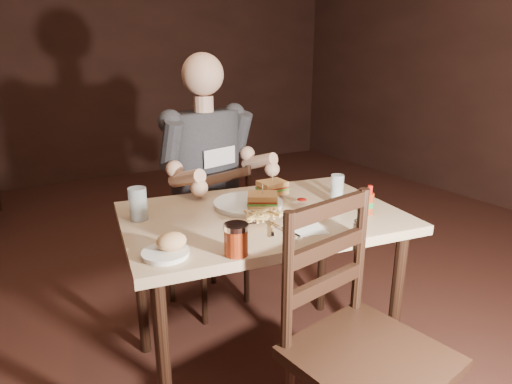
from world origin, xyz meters
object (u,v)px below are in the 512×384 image
chair_near (370,357)px  dinner_plate (248,205)px  glass_right (337,189)px  diner (210,151)px  chair_far (207,237)px  side_plate (166,254)px  main_table (262,232)px  glass_left (138,204)px  hot_sauce (369,200)px  syrup_dispenser (236,240)px

chair_near → dinner_plate: bearing=82.6°
glass_right → diner: bearing=117.2°
dinner_plate → chair_near: bearing=-88.5°
chair_far → diner: size_ratio=0.85×
side_plate → chair_far: bearing=58.1°
main_table → side_plate: size_ratio=8.07×
glass_left → chair_far: bearing=41.8°
main_table → glass_right: bearing=-9.9°
chair_near → dinner_plate: 0.81m
main_table → hot_sauce: hot_sauce is taller
chair_near → syrup_dispenser: 0.57m
main_table → chair_far: (0.02, 0.63, -0.26)m
main_table → glass_right: size_ratio=9.40×
glass_left → side_plate: (-0.02, -0.38, -0.06)m
syrup_dispenser → dinner_plate: bearing=64.3°
hot_sauce → chair_near: bearing=-131.6°
glass_left → hot_sauce: bearing=-26.7°
glass_left → side_plate: size_ratio=0.87×
glass_left → hot_sauce: (0.85, -0.43, -0.00)m
chair_far → hot_sauce: bearing=98.7°
main_table → dinner_plate: bearing=95.0°
glass_left → syrup_dispenser: 0.52m
main_table → diner: size_ratio=1.26×
chair_far → glass_right: glass_right is taller
dinner_plate → glass_right: 0.40m
glass_left → glass_right: (0.83, -0.25, -0.00)m
glass_right → chair_near: bearing=-120.3°
diner → side_plate: bearing=-138.3°
chair_near → hot_sauce: bearing=39.5°
chair_near → glass_right: 0.77m
glass_left → syrup_dispenser: glass_left is taller
chair_far → side_plate: size_ratio=5.44×
main_table → syrup_dispenser: size_ratio=11.49×
diner → chair_near: bearing=-104.9°
syrup_dispenser → glass_right: bearing=28.8°
main_table → hot_sauce: size_ratio=9.91×
diner → side_plate: 0.94m
chair_far → glass_right: bearing=102.2°
diner → glass_left: (-0.50, -0.39, -0.09)m
main_table → syrup_dispenser: 0.43m
main_table → dinner_plate: size_ratio=4.20×
diner → hot_sauce: bearing=-80.7°
dinner_plate → glass_left: 0.47m
glass_right → syrup_dispenser: size_ratio=1.22×
main_table → syrup_dispenser: (-0.28, -0.30, 0.14)m
main_table → glass_left: 0.53m
chair_far → glass_left: glass_left is taller
syrup_dispenser → side_plate: (-0.21, 0.11, -0.05)m
diner → glass_right: size_ratio=7.45×
main_table → glass_left: (-0.47, 0.19, 0.15)m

